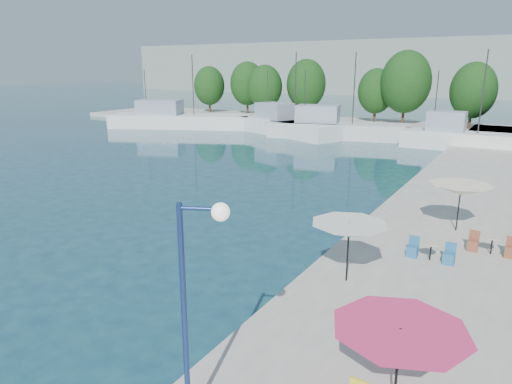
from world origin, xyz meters
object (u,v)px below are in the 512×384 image
Objects in this scene: trawler_01 at (177,120)px; umbrella_cream at (461,189)px; trawler_03 at (334,129)px; umbrella_pink at (400,339)px; trawler_04 at (460,139)px; trawler_02 at (284,126)px; street_lamp at (198,277)px; umbrella_white at (349,230)px.

trawler_01 reaches higher than umbrella_cream.
trawler_03 is 5.58× the size of umbrella_pink.
trawler_03 is 33.62m from umbrella_cream.
trawler_03 reaches higher than umbrella_cream.
umbrella_cream is at bearing -83.15° from trawler_04.
trawler_03 is 14.01m from trawler_04.
trawler_03 is (6.25, 0.82, -0.00)m from trawler_02.
trawler_02 is 47.94m from umbrella_pink.
umbrella_pink is (18.18, -42.05, 1.35)m from trawler_03.
umbrella_cream is at bearing -72.65° from trawler_03.
trawler_04 is at bearing 67.56° from street_lamp.
umbrella_white is at bearing -66.38° from trawler_01.
trawler_01 is 1.62× the size of trawler_04.
umbrella_cream is at bearing 92.59° from umbrella_pink.
umbrella_white is (0.99, -35.41, 1.48)m from trawler_04.
trawler_02 reaches higher than umbrella_cream.
umbrella_cream is at bearing -27.81° from trawler_02.
trawler_01 is 50.71m from umbrella_white.
umbrella_pink is 13.44m from umbrella_cream.
street_lamp is (20.99, -43.78, 3.02)m from trawler_02.
trawler_01 reaches higher than umbrella_pink.
umbrella_white is at bearing -108.50° from umbrella_cream.
street_lamp is at bearing -143.39° from umbrella_pink.
umbrella_pink is 1.10× the size of umbrella_white.
umbrella_pink is at bearing -80.81° from trawler_03.
street_lamp is at bearing -42.77° from trawler_02.
trawler_04 is 4.41× the size of umbrella_white.
street_lamp is at bearing -72.68° from trawler_01.
street_lamp reaches higher than umbrella_pink.
trawler_04 is 27.91m from umbrella_cream.
trawler_04 is (20.23, -0.17, 0.00)m from trawler_02.
trawler_01 is 22.49m from trawler_03.
trawler_01 is 16.20m from trawler_02.
umbrella_pink is 1.07× the size of umbrella_cream.
trawler_03 reaches higher than umbrella_pink.
trawler_04 is 41.29m from umbrella_pink.
umbrella_white is (-3.21, 5.65, 0.13)m from umbrella_pink.
street_lamp is at bearing -89.54° from trawler_04.
trawler_03 is 5.99× the size of umbrella_cream.
street_lamp is (0.77, -43.60, 3.01)m from trawler_04.
trawler_03 is 47.07m from street_lamp.
street_lamp is (-0.22, -8.20, 1.54)m from umbrella_white.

